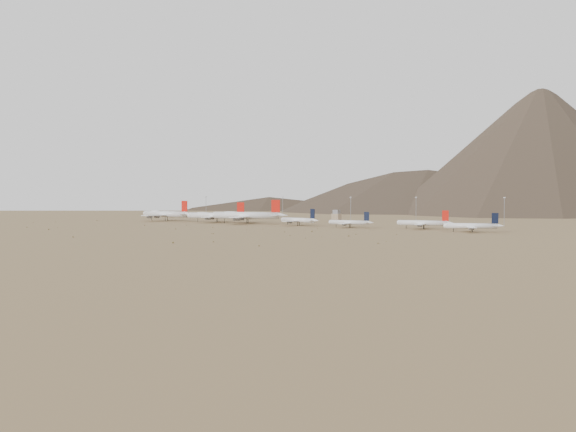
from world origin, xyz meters
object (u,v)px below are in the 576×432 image
Objects in this scene: widebody_centre at (216,215)px; widebody_east at (247,215)px; control_tower at (336,216)px; widebody_west at (166,214)px; narrowbody_b at (350,222)px; narrowbody_a at (299,220)px.

widebody_centre is 41.81m from widebody_east.
widebody_east reaches higher than control_tower.
widebody_west is at bearing 167.32° from widebody_centre.
control_tower is (155.44, 92.32, -2.13)m from widebody_west.
control_tower is (50.46, 88.72, -2.61)m from widebody_east.
widebody_centre is at bearing -137.45° from control_tower.
widebody_east is at bearing -119.63° from control_tower.
widebody_west is at bearing 175.46° from narrowbody_b.
widebody_east is 1.62× the size of narrowbody_a.
widebody_centre is at bearing -172.08° from narrowbody_a.
control_tower is (92.05, 84.51, -1.65)m from widebody_centre.
narrowbody_a is 52.18m from narrowbody_b.
widebody_east is at bearing 2.97° from widebody_west.
widebody_west reaches higher than narrowbody_a.
control_tower is (-64.09, 95.20, 0.92)m from narrowbody_b.
widebody_east is at bearing 172.97° from narrowbody_b.
narrowbody_a reaches higher than control_tower.
widebody_east reaches higher than narrowbody_b.
widebody_east reaches higher than narrowbody_a.
narrowbody_b is (114.56, -6.48, -3.54)m from widebody_east.
widebody_centre is 104.39m from narrowbody_a.
widebody_west reaches higher than narrowbody_b.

